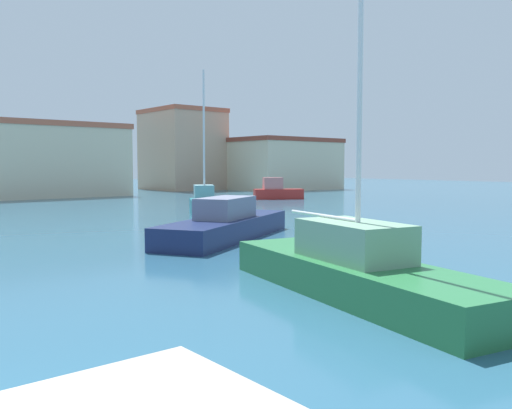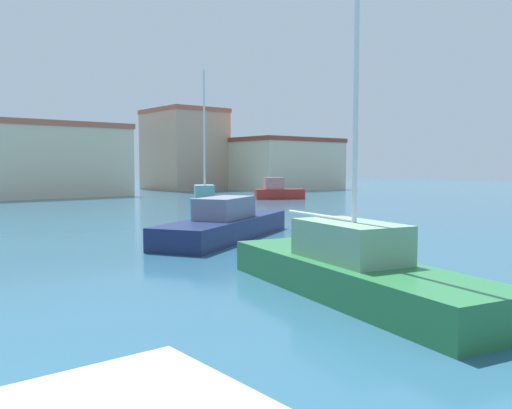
# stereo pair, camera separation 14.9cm
# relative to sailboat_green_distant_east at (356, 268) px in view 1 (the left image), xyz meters

# --- Properties ---
(water) EXTENTS (160.00, 160.00, 0.00)m
(water) POSITION_rel_sailboat_green_distant_east_xyz_m (5.77, 17.45, -0.64)
(water) COLOR #285670
(water) RESTS_ON ground
(sailboat_green_distant_east) EXTENTS (3.77, 8.23, 13.13)m
(sailboat_green_distant_east) POSITION_rel_sailboat_green_distant_east_xyz_m (0.00, 0.00, 0.00)
(sailboat_green_distant_east) COLOR #28703D
(sailboat_green_distant_east) RESTS_ON water
(motorboat_navy_outer_mooring) EXTENTS (8.48, 6.08, 1.68)m
(motorboat_navy_outer_mooring) POSITION_rel_sailboat_green_distant_east_xyz_m (3.36, 9.52, -0.06)
(motorboat_navy_outer_mooring) COLOR #19234C
(motorboat_navy_outer_mooring) RESTS_ON water
(motorboat_red_distant_north) EXTENTS (4.33, 3.28, 1.90)m
(motorboat_red_distant_north) POSITION_rel_sailboat_green_distant_east_xyz_m (21.87, 27.20, 0.05)
(motorboat_red_distant_north) COLOR #B22823
(motorboat_red_distant_north) RESTS_ON water
(sailboat_teal_far_right) EXTENTS (3.80, 5.06, 8.47)m
(sailboat_teal_far_right) POSITION_rel_sailboat_green_distant_east_xyz_m (8.44, 18.61, 0.03)
(sailboat_teal_far_right) COLOR #1E707A
(sailboat_teal_far_right) RESTS_ON water
(yacht_club) EXTENTS (13.06, 9.83, 6.90)m
(yacht_club) POSITION_rel_sailboat_green_distant_east_xyz_m (8.08, 44.55, 2.82)
(yacht_club) COLOR beige
(yacht_club) RESTS_ON ground
(harbor_office) EXTENTS (7.60, 9.13, 9.67)m
(harbor_office) POSITION_rel_sailboat_green_distant_east_xyz_m (25.42, 48.40, 4.20)
(harbor_office) COLOR tan
(harbor_office) RESTS_ON ground
(waterfront_apartments) EXTENTS (12.69, 8.10, 6.20)m
(waterfront_apartments) POSITION_rel_sailboat_green_distant_east_xyz_m (35.03, 40.42, 2.47)
(waterfront_apartments) COLOR beige
(waterfront_apartments) RESTS_ON ground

